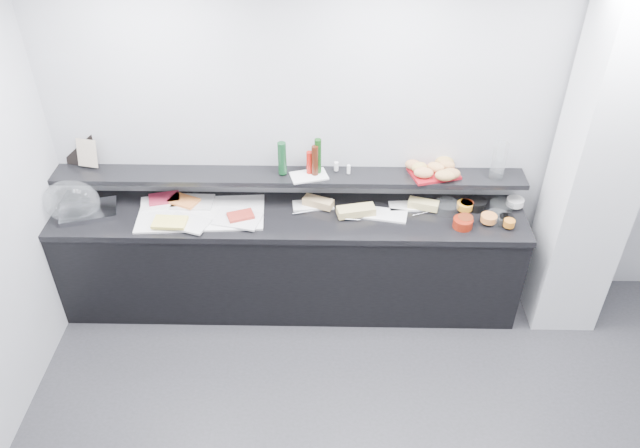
{
  "coord_description": "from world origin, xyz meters",
  "views": [
    {
      "loc": [
        -0.38,
        -2.14,
        3.68
      ],
      "look_at": [
        -0.45,
        1.45,
        1.0
      ],
      "focal_mm": 35.0,
      "sensor_mm": 36.0,
      "label": 1
    }
  ],
  "objects_px": {
    "bread_tray": "(434,173)",
    "carafe": "(499,161)",
    "cloche_base": "(89,211)",
    "condiment_tray": "(309,176)",
    "framed_print": "(80,149)",
    "sandwich_plate_mid": "(382,214)"
  },
  "relations": [
    {
      "from": "framed_print",
      "to": "condiment_tray",
      "type": "distance_m",
      "value": 1.78
    },
    {
      "from": "cloche_base",
      "to": "condiment_tray",
      "type": "xyz_separation_m",
      "value": [
        1.68,
        0.16,
        0.24
      ]
    },
    {
      "from": "sandwich_plate_mid",
      "to": "condiment_tray",
      "type": "distance_m",
      "value": 0.62
    },
    {
      "from": "framed_print",
      "to": "bread_tray",
      "type": "xyz_separation_m",
      "value": [
        2.71,
        -0.11,
        -0.12
      ]
    },
    {
      "from": "sandwich_plate_mid",
      "to": "carafe",
      "type": "distance_m",
      "value": 0.95
    },
    {
      "from": "sandwich_plate_mid",
      "to": "condiment_tray",
      "type": "height_order",
      "value": "condiment_tray"
    },
    {
      "from": "framed_print",
      "to": "condiment_tray",
      "type": "relative_size",
      "value": 0.96
    },
    {
      "from": "cloche_base",
      "to": "bread_tray",
      "type": "bearing_deg",
      "value": -11.35
    },
    {
      "from": "cloche_base",
      "to": "sandwich_plate_mid",
      "type": "distance_m",
      "value": 2.23
    },
    {
      "from": "cloche_base",
      "to": "condiment_tray",
      "type": "height_order",
      "value": "condiment_tray"
    },
    {
      "from": "framed_print",
      "to": "bread_tray",
      "type": "bearing_deg",
      "value": 8.11
    },
    {
      "from": "framed_print",
      "to": "carafe",
      "type": "distance_m",
      "value": 3.18
    },
    {
      "from": "sandwich_plate_mid",
      "to": "framed_print",
      "type": "xyz_separation_m",
      "value": [
        -2.32,
        0.3,
        0.37
      ]
    },
    {
      "from": "cloche_base",
      "to": "carafe",
      "type": "distance_m",
      "value": 3.11
    },
    {
      "from": "condiment_tray",
      "to": "framed_print",
      "type": "bearing_deg",
      "value": 158.81
    },
    {
      "from": "condiment_tray",
      "to": "bread_tray",
      "type": "distance_m",
      "value": 0.95
    },
    {
      "from": "bread_tray",
      "to": "carafe",
      "type": "bearing_deg",
      "value": -21.76
    },
    {
      "from": "cloche_base",
      "to": "sandwich_plate_mid",
      "type": "bearing_deg",
      "value": -15.35
    },
    {
      "from": "cloche_base",
      "to": "framed_print",
      "type": "relative_size",
      "value": 1.6
    },
    {
      "from": "sandwich_plate_mid",
      "to": "carafe",
      "type": "xyz_separation_m",
      "value": [
        0.85,
        0.14,
        0.39
      ]
    },
    {
      "from": "cloche_base",
      "to": "condiment_tray",
      "type": "distance_m",
      "value": 1.7
    },
    {
      "from": "condiment_tray",
      "to": "bread_tray",
      "type": "bearing_deg",
      "value": -13.28
    }
  ]
}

